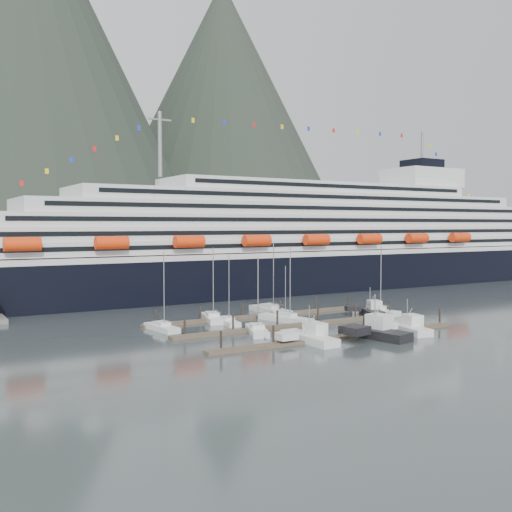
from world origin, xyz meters
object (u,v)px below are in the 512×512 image
object	(u,v)px
sailboat_f	(284,315)
trawler_d	(406,327)
sailboat_a	(162,328)
sailboat_e	(212,319)
trawler_e	(369,311)
sailboat_h	(376,312)
sailboat_c	(257,331)
sailboat_b	(228,322)
sailboat_d	(285,319)
cruise_ship	(294,247)
trawler_b	(374,332)
trawler_a	(308,337)
sailboat_g	(270,310)

from	to	relation	value
sailboat_f	trawler_d	bearing A→B (deg)	-150.29
sailboat_a	sailboat_e	world-z (taller)	sailboat_e
trawler_e	sailboat_f	bearing A→B (deg)	92.54
sailboat_a	sailboat_h	xyz separation A→B (m)	(45.00, -4.64, 0.02)
sailboat_c	sailboat_a	bearing A→B (deg)	71.27
sailboat_c	sailboat_e	bearing A→B (deg)	23.86
sailboat_b	sailboat_d	distance (m)	11.24
sailboat_c	sailboat_e	xyz separation A→B (m)	(-0.60, 15.79, 0.01)
sailboat_c	sailboat_h	world-z (taller)	sailboat_h
cruise_ship	trawler_e	bearing A→B (deg)	-106.05
sailboat_b	sailboat_e	world-z (taller)	sailboat_e
cruise_ship	trawler_b	distance (m)	74.51
sailboat_b	sailboat_c	xyz separation A→B (m)	(-0.23, -11.11, 0.02)
trawler_d	trawler_e	bearing A→B (deg)	-12.97
sailboat_e	trawler_a	world-z (taller)	sailboat_e
sailboat_a	sailboat_e	distance (m)	13.14
trawler_a	trawler_d	world-z (taller)	trawler_a
sailboat_h	trawler_b	xyz separation A→B (m)	(-17.89, -19.37, 0.53)
sailboat_f	sailboat_b	bearing A→B (deg)	105.43
sailboat_a	sailboat_b	distance (m)	13.02
cruise_ship	trawler_d	distance (m)	70.59
trawler_a	sailboat_f	bearing A→B (deg)	-25.64
sailboat_d	trawler_e	xyz separation A→B (m)	(19.43, -1.69, 0.39)
sailboat_f	sailboat_g	world-z (taller)	sailboat_g
sailboat_a	sailboat_c	distance (m)	16.80
cruise_ship	sailboat_f	xyz separation A→B (m)	(-30.68, -41.73, -11.65)
sailboat_f	sailboat_h	xyz separation A→B (m)	(18.66, -6.24, 0.06)
sailboat_c	sailboat_d	bearing A→B (deg)	-31.92
cruise_ship	trawler_a	world-z (taller)	cruise_ship
sailboat_g	sailboat_f	bearing A→B (deg)	168.13
sailboat_d	sailboat_e	distance (m)	13.94
trawler_e	cruise_ship	bearing A→B (deg)	5.99
sailboat_e	sailboat_f	xyz separation A→B (m)	(14.15, -3.31, -0.04)
sailboat_a	trawler_a	bearing A→B (deg)	-150.05
sailboat_a	trawler_e	bearing A→B (deg)	-102.24
sailboat_d	trawler_a	distance (m)	20.42
cruise_ship	sailboat_e	bearing A→B (deg)	-139.41
sailboat_f	trawler_b	bearing A→B (deg)	-168.72
sailboat_f	trawler_b	size ratio (longest dim) A/B	0.84
trawler_a	trawler_d	xyz separation A→B (m)	(19.49, -1.41, -0.00)
trawler_b	sailboat_d	bearing A→B (deg)	-3.91
trawler_a	cruise_ship	bearing A→B (deg)	-33.61
cruise_ship	sailboat_h	distance (m)	50.79
sailboat_a	sailboat_d	xyz separation A→B (m)	(23.86, -2.72, -0.00)
sailboat_g	sailboat_h	world-z (taller)	sailboat_g
sailboat_h	trawler_e	world-z (taller)	sailboat_h
sailboat_c	sailboat_g	bearing A→B (deg)	-15.49
sailboat_b	trawler_e	world-z (taller)	sailboat_b
sailboat_a	trawler_d	distance (m)	42.10
cruise_ship	sailboat_e	size ratio (longest dim) A/B	14.44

